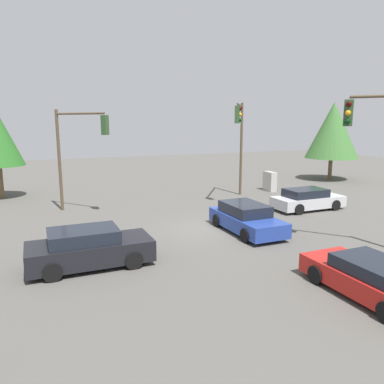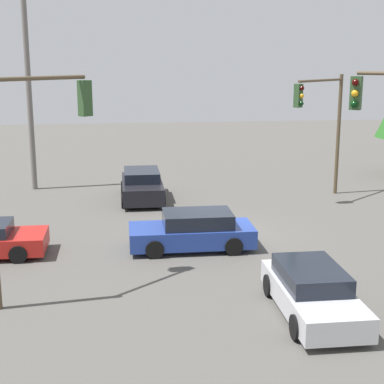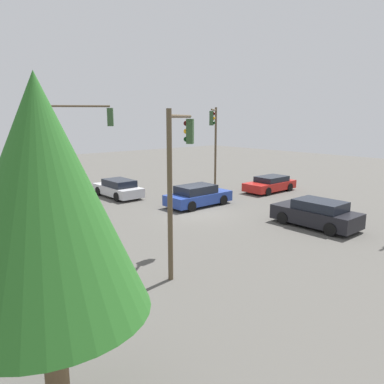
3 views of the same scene
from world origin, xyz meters
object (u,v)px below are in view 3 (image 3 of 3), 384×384
object	(u,v)px
traffic_signal_cross	(214,134)
traffic_signal_aux	(68,138)
sedan_blue	(198,196)
electrical_cabinet	(22,195)
sedan_dark	(316,214)
sedan_red	(270,184)
sedan_silver	(118,188)
traffic_signal_main	(179,160)

from	to	relation	value
traffic_signal_cross	traffic_signal_aux	distance (m)	11.99
sedan_blue	electrical_cabinet	size ratio (longest dim) A/B	3.02
sedan_dark	electrical_cabinet	size ratio (longest dim) A/B	3.03
traffic_signal_cross	traffic_signal_aux	xyz separation A→B (m)	(11.99, 0.06, 0.11)
sedan_blue	electrical_cabinet	xyz separation A→B (m)	(8.72, -7.42, 0.08)
sedan_blue	traffic_signal_aux	bearing A→B (deg)	-117.61
traffic_signal_aux	electrical_cabinet	distance (m)	5.63
traffic_signal_cross	sedan_dark	bearing A→B (deg)	33.12
sedan_red	sedan_silver	bearing A→B (deg)	59.26
sedan_blue	sedan_silver	bearing A→B (deg)	-156.64
sedan_dark	traffic_signal_main	size ratio (longest dim) A/B	0.75
traffic_signal_cross	electrical_cabinet	size ratio (longest dim) A/B	4.39
traffic_signal_main	traffic_signal_cross	xyz separation A→B (m)	(-12.16, -10.63, 0.31)
traffic_signal_main	traffic_signal_aux	size ratio (longest dim) A/B	0.91
sedan_red	sedan_blue	world-z (taller)	sedan_blue
sedan_silver	electrical_cabinet	world-z (taller)	electrical_cabinet
sedan_dark	traffic_signal_aux	distance (m)	14.67
traffic_signal_main	electrical_cabinet	bearing A→B (deg)	57.84
traffic_signal_main	sedan_dark	bearing A→B (deg)	-43.40
sedan_silver	traffic_signal_aux	xyz separation A→B (m)	(4.42, 2.23, 3.90)
sedan_red	sedan_blue	bearing A→B (deg)	89.28
sedan_blue	sedan_dark	bearing A→B (deg)	11.40
sedan_silver	traffic_signal_main	world-z (taller)	traffic_signal_main
sedan_silver	sedan_red	bearing A→B (deg)	-30.74
sedan_silver	sedan_red	xyz separation A→B (m)	(-10.03, 5.96, -0.04)
sedan_blue	traffic_signal_main	world-z (taller)	traffic_signal_main
sedan_blue	traffic_signal_cross	size ratio (longest dim) A/B	0.69
traffic_signal_main	sedan_red	bearing A→B (deg)	-13.38
traffic_signal_aux	electrical_cabinet	bearing A→B (deg)	149.63
sedan_blue	sedan_red	bearing A→B (deg)	89.28
sedan_silver	traffic_signal_cross	distance (m)	8.74
traffic_signal_cross	electrical_cabinet	distance (m)	14.71
sedan_dark	traffic_signal_main	world-z (taller)	traffic_signal_main
electrical_cabinet	sedan_red	bearing A→B (deg)	155.13
traffic_signal_aux	electrical_cabinet	xyz separation A→B (m)	(1.76, -3.78, -3.79)
traffic_signal_main	traffic_signal_cross	world-z (taller)	traffic_signal_cross
traffic_signal_main	sedan_blue	bearing A→B (deg)	5.75
traffic_signal_cross	sedan_red	bearing A→B (deg)	83.15
sedan_dark	traffic_signal_main	xyz separation A→B (m)	(8.68, -0.75, 3.41)
sedan_silver	traffic_signal_cross	xyz separation A→B (m)	(-7.56, 2.18, 3.79)
sedan_dark	traffic_signal_aux	bearing A→B (deg)	126.92
traffic_signal_aux	sedan_dark	bearing A→B (deg)	-18.36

